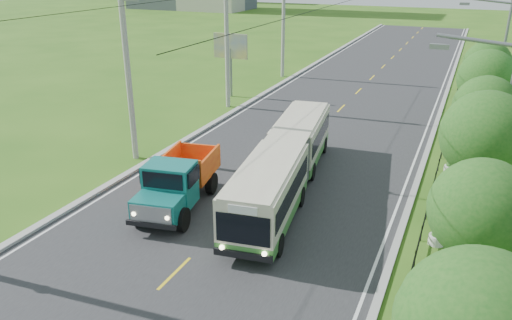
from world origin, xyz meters
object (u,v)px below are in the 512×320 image
Objects in this scene: planter_near at (437,238)px; planter_far at (458,126)px; tree_fourth at (486,111)px; streetlight_mid at (508,87)px; pole_near at (128,71)px; pole_mid at (227,41)px; pole_far at (284,24)px; streetlight_far at (502,46)px; dump_truck at (178,179)px; tree_fifth at (487,81)px; tree_second at (483,214)px; tree_third at (487,139)px; billboard_left at (231,50)px; bus at (285,161)px; planter_mid at (450,168)px; tree_back at (487,67)px.

planter_far is (0.00, 16.00, 0.00)m from planter_near.
streetlight_mid is at bearing -10.15° from tree_fourth.
pole_near is 1.00× the size of pole_mid.
pole_far is 1.10× the size of streetlight_far.
tree_fifth is at bearing 41.18° from dump_truck.
tree_second is 6.02m from tree_third.
planter_near is at bearing -120.41° from tree_third.
pole_far is 32.19m from planter_near.
pole_near reaches higher than tree_third.
pole_far reaches higher than dump_truck.
billboard_left is 20.63m from dump_truck.
streetlight_far reaches higher than bus.
pole_mid is at bearing 144.64° from tree_third.
streetlight_mid is 13.54× the size of planter_near.
dump_truck is at bearing -142.98° from tree_fourth.
pole_mid is at bearing 138.35° from planter_near.
tree_fourth is 8.87m from planter_near.
planter_mid is at bearing -173.61° from tree_fourth.
planter_far is (16.86, 1.00, -4.81)m from pole_mid.
tree_fourth is at bearing 27.26° from dump_truck.
streetlight_mid reaches higher than planter_mid.
tree_fifth reaches higher than billboard_left.
billboard_left reaches higher than dump_truck.
pole_near is 18.89m from tree_fourth.
dump_truck is at bearing -140.46° from planter_mid.
pole_near is 1.92× the size of billboard_left.
streetlight_mid is at bearing -75.68° from planter_far.
tree_second is at bearing -93.79° from streetlight_mid.
streetlight_mid is 22.51m from billboard_left.
streetlight_mid is 1.74× the size of billboard_left.
streetlight_mid is at bearing 82.36° from tree_third.
pole_near is at bearing -163.48° from planter_mid.
billboard_left is (-1.24, -9.00, -1.23)m from pole_far.
pole_near is at bearing -90.00° from pole_mid.
tree_third is 19.90m from streetlight_far.
billboard_left is (-1.24, 3.00, -1.23)m from pole_mid.
tree_back is at bearing 90.00° from tree_second.
pole_far is at bearing 90.00° from pole_near.
bus is at bearing 31.95° from dump_truck.
tree_fourth is (18.12, -6.86, -1.51)m from pole_mid.
tree_back is 0.61× the size of streetlight_far.
billboard_left is at bearing 112.42° from pole_mid.
bus is at bearing 179.68° from tree_third.
billboard_left is at bearing 173.69° from planter_far.
tree_fifth reaches higher than tree_back.
pole_near reaches higher than tree_back.
planter_near is at bearing -10.09° from pole_near.
pole_mid reaches higher than streetlight_mid.
streetlight_mid is 1.47× the size of dump_truck.
streetlight_mid is 0.64× the size of bus.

